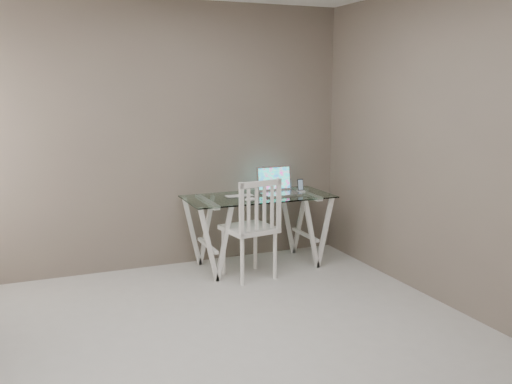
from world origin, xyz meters
TOP-DOWN VIEW (x-y plane):
  - room at (-0.06, 0.02)m, footprint 4.50×4.52m
  - desk at (0.92, 1.84)m, footprint 1.50×0.70m
  - chair at (0.72, 1.48)m, footprint 0.52×0.52m
  - laptop at (1.17, 1.89)m, footprint 0.39×0.32m
  - keyboard at (0.74, 1.90)m, footprint 0.30×0.13m
  - mouse at (0.75, 1.62)m, footprint 0.12×0.07m
  - phone_dock at (1.42, 1.87)m, footprint 0.07×0.07m

SIDE VIEW (x-z plane):
  - desk at x=0.92m, z-range 0.01..0.76m
  - chair at x=0.72m, z-range 0.05..1.04m
  - keyboard at x=0.74m, z-range 0.75..0.75m
  - mouse at x=0.75m, z-range 0.75..0.78m
  - phone_dock at x=1.42m, z-range 0.72..0.85m
  - laptop at x=1.17m, z-range 0.67..0.95m
  - room at x=-0.06m, z-range 0.36..3.07m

